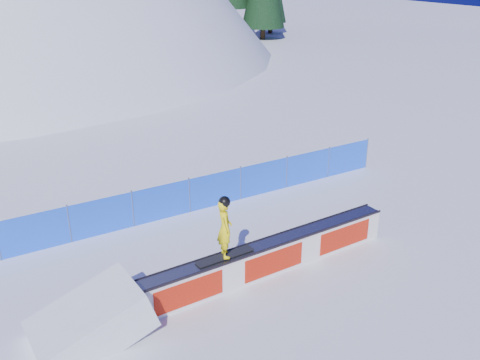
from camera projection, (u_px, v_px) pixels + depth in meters
ground at (162, 309)px, 13.15m from camera, size 160.00×160.00×0.00m
snow_hill at (3, 238)px, 53.25m from camera, size 64.00×64.00×64.00m
safety_fence at (102, 217)px, 16.46m from camera, size 22.05×0.05×1.30m
rail_box at (269, 257)px, 14.50m from camera, size 7.92×0.81×0.95m
snow_ramp at (93, 337)px, 12.20m from camera, size 2.73×1.76×1.67m
snowboarder at (225, 228)px, 13.30m from camera, size 1.62×0.65×1.68m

